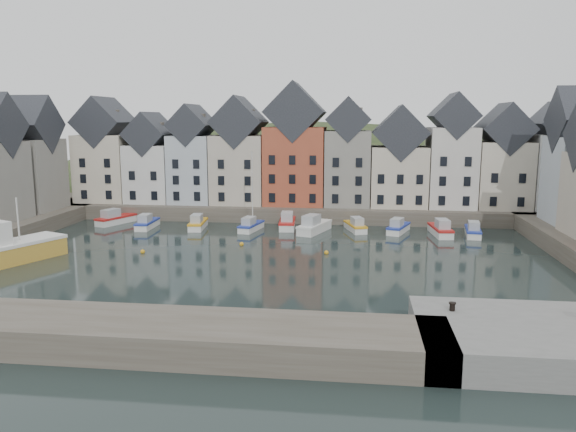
# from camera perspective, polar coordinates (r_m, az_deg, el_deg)

# --- Properties ---
(ground) EXTENTS (260.00, 260.00, 0.00)m
(ground) POSITION_cam_1_polar(r_m,az_deg,el_deg) (57.00, -2.41, -4.89)
(ground) COLOR black
(ground) RESTS_ON ground
(far_quay) EXTENTS (90.00, 16.00, 2.00)m
(far_quay) POSITION_cam_1_polar(r_m,az_deg,el_deg) (85.93, 0.84, 0.82)
(far_quay) COLOR #494238
(far_quay) RESTS_ON ground
(near_quay) EXTENTS (18.00, 10.00, 2.00)m
(near_quay) POSITION_cam_1_polar(r_m,az_deg,el_deg) (39.12, 26.33, -11.40)
(near_quay) COLOR #60605E
(near_quay) RESTS_ON ground
(near_wall) EXTENTS (50.00, 6.00, 2.00)m
(near_wall) POSITION_cam_1_polar(r_m,az_deg,el_deg) (39.93, -22.47, -10.69)
(near_wall) COLOR #494238
(near_wall) RESTS_ON ground
(hillside) EXTENTS (153.60, 70.40, 64.00)m
(hillside) POSITION_cam_1_polar(r_m,az_deg,el_deg) (115.40, 2.22, -6.49)
(hillside) COLOR black
(hillside) RESTS_ON ground
(far_terrace) EXTENTS (72.37, 8.16, 17.78)m
(far_terrace) POSITION_cam_1_polar(r_m,az_deg,el_deg) (82.77, 2.93, 5.95)
(far_terrace) COLOR beige
(far_terrace) RESTS_ON far_quay
(left_terrace) EXTENTS (7.65, 17.00, 15.69)m
(left_terrace) POSITION_cam_1_polar(r_m,az_deg,el_deg) (81.67, -26.63, 4.87)
(left_terrace) COLOR gray
(left_terrace) RESTS_ON left_quay
(mooring_buoys) EXTENTS (20.50, 5.50, 0.50)m
(mooring_buoys) POSITION_cam_1_polar(r_m,az_deg,el_deg) (62.78, -5.23, -3.40)
(mooring_buoys) COLOR orange
(mooring_buoys) RESTS_ON ground
(boat_a) EXTENTS (4.16, 6.50, 2.39)m
(boat_a) POSITION_cam_1_polar(r_m,az_deg,el_deg) (81.82, -17.17, -0.29)
(boat_a) COLOR silver
(boat_a) RESTS_ON ground
(boat_b) EXTENTS (1.98, 5.78, 2.20)m
(boat_b) POSITION_cam_1_polar(r_m,az_deg,el_deg) (77.51, -14.14, -0.73)
(boat_b) COLOR silver
(boat_b) RESTS_ON ground
(boat_c) EXTENTS (2.40, 5.99, 2.24)m
(boat_c) POSITION_cam_1_polar(r_m,az_deg,el_deg) (75.84, -9.15, -0.78)
(boat_c) COLOR silver
(boat_c) RESTS_ON ground
(boat_d) EXTENTS (2.75, 5.74, 10.53)m
(boat_d) POSITION_cam_1_polar(r_m,az_deg,el_deg) (73.65, -3.81, -0.98)
(boat_d) COLOR silver
(boat_d) RESTS_ON ground
(boat_e) EXTENTS (2.56, 6.70, 2.52)m
(boat_e) POSITION_cam_1_polar(r_m,az_deg,el_deg) (75.23, -0.07, -0.67)
(boat_e) COLOR silver
(boat_e) RESTS_ON ground
(boat_f) EXTENTS (4.29, 7.21, 2.65)m
(boat_f) POSITION_cam_1_polar(r_m,az_deg,el_deg) (72.38, 2.64, -1.07)
(boat_f) COLOR silver
(boat_f) RESTS_ON ground
(boat_g) EXTENTS (3.23, 5.80, 2.13)m
(boat_g) POSITION_cam_1_polar(r_m,az_deg,el_deg) (73.84, 6.88, -1.04)
(boat_g) COLOR silver
(boat_g) RESTS_ON ground
(boat_h) EXTENTS (3.50, 5.93, 2.17)m
(boat_h) POSITION_cam_1_polar(r_m,az_deg,el_deg) (73.61, 11.13, -1.18)
(boat_h) COLOR silver
(boat_h) RESTS_ON ground
(boat_i) EXTENTS (2.56, 6.41, 2.40)m
(boat_i) POSITION_cam_1_polar(r_m,az_deg,el_deg) (73.13, 15.26, -1.36)
(boat_i) COLOR silver
(boat_i) RESTS_ON ground
(boat_j) EXTENTS (2.46, 5.83, 2.17)m
(boat_j) POSITION_cam_1_polar(r_m,az_deg,el_deg) (73.79, 18.28, -1.47)
(boat_j) COLOR silver
(boat_j) RESTS_ON ground
(mooring_bollard) EXTENTS (0.48, 0.48, 0.56)m
(mooring_bollard) POSITION_cam_1_polar(r_m,az_deg,el_deg) (38.99, 16.35, -8.78)
(mooring_bollard) COLOR black
(mooring_bollard) RESTS_ON near_quay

